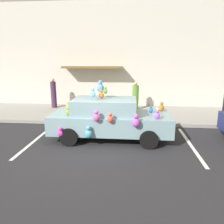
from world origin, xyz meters
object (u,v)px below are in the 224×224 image
at_px(pedestrian_near_shopfront, 135,97).
at_px(pedestrian_walking_past, 54,94).
at_px(plush_covered_car, 109,118).
at_px(teddy_bear_on_sidewalk, 158,114).

xyz_separation_m(pedestrian_near_shopfront, pedestrian_walking_past, (-4.92, 0.10, 0.09)).
bearing_deg(pedestrian_walking_past, pedestrian_near_shopfront, -1.13).
distance_m(plush_covered_car, teddy_bear_on_sidewalk, 3.14).
height_order(pedestrian_near_shopfront, pedestrian_walking_past, pedestrian_walking_past).
relative_size(teddy_bear_on_sidewalk, pedestrian_walking_past, 0.35).
relative_size(plush_covered_car, pedestrian_walking_past, 2.53).
xyz_separation_m(teddy_bear_on_sidewalk, pedestrian_walking_past, (-5.99, 2.31, 0.54)).
height_order(teddy_bear_on_sidewalk, pedestrian_near_shopfront, pedestrian_near_shopfront).
bearing_deg(teddy_bear_on_sidewalk, pedestrian_near_shopfront, 115.68).
relative_size(pedestrian_near_shopfront, pedestrian_walking_past, 0.91).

